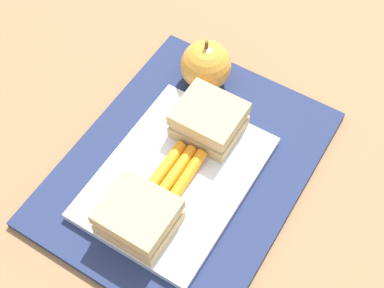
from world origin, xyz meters
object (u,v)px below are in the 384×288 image
food_tray (176,177)px  carrot_sticks_bundle (176,171)px  sandwich_half_left (138,217)px  sandwich_half_right (209,120)px  apple (206,65)px

food_tray → carrot_sticks_bundle: 0.01m
sandwich_half_left → sandwich_half_right: 0.16m
food_tray → sandwich_half_left: sandwich_half_left is taller
sandwich_half_right → carrot_sticks_bundle: size_ratio=1.04×
sandwich_half_left → carrot_sticks_bundle: size_ratio=1.04×
food_tray → carrot_sticks_bundle: carrot_sticks_bundle is taller
food_tray → carrot_sticks_bundle: size_ratio=2.98×
sandwich_half_left → sandwich_half_right: size_ratio=1.00×
sandwich_half_right → sandwich_half_left: bearing=180.0°
apple → carrot_sticks_bundle: bearing=-162.1°
carrot_sticks_bundle → apple: apple is taller
food_tray → apple: (0.15, 0.05, 0.03)m
food_tray → sandwich_half_right: bearing=0.0°
sandwich_half_left → apple: 0.24m
sandwich_half_left → sandwich_half_right: same height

